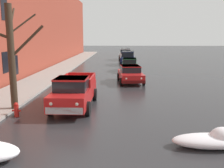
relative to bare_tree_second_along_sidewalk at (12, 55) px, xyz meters
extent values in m
cube|color=gray|center=(-1.53, 9.31, -2.82)|extent=(3.07, 80.00, 0.14)
cube|color=brown|center=(-3.56, 9.31, 2.73)|extent=(0.60, 80.00, 11.24)
cube|color=black|center=(-3.27, 6.50, -1.02)|extent=(0.08, 1.10, 1.60)
cube|color=black|center=(-3.27, 8.33, -1.43)|extent=(0.08, 1.10, 1.60)
cube|color=black|center=(-3.27, 6.95, 2.91)|extent=(0.08, 1.10, 1.60)
ellipsoid|color=white|center=(8.64, -4.34, -2.66)|extent=(2.69, 1.04, 0.47)
ellipsoid|color=white|center=(9.04, -4.35, -2.52)|extent=(0.89, 0.74, 0.74)
cylinder|color=#382B1E|center=(-0.02, -0.03, -0.18)|extent=(0.35, 0.35, 5.42)
cylinder|color=#382B1E|center=(-0.12, 0.57, 1.78)|extent=(0.31, 1.29, 1.30)
cylinder|color=#382B1E|center=(0.55, 0.27, 1.57)|extent=(1.23, 0.69, 1.04)
cylinder|color=#382B1E|center=(0.75, 0.17, 0.69)|extent=(1.68, 0.54, 1.65)
cube|color=red|center=(2.99, 0.77, -2.15)|extent=(1.87, 5.27, 0.76)
cube|color=black|center=(2.98, 0.04, -1.45)|extent=(1.61, 1.70, 0.64)
cube|color=red|center=(2.98, 0.04, -1.17)|extent=(1.65, 1.75, 0.08)
cube|color=red|center=(3.86, 1.81, -1.55)|extent=(0.13, 2.52, 0.44)
cube|color=red|center=(2.15, 1.83, -1.55)|extent=(0.13, 2.52, 0.44)
cube|color=red|center=(3.02, 3.35, -1.55)|extent=(1.71, 0.12, 0.44)
cube|color=#B7B7BC|center=(2.96, -1.79, -2.35)|extent=(1.72, 0.14, 0.32)
sphere|color=white|center=(3.55, -1.84, -2.03)|extent=(0.16, 0.16, 0.16)
sphere|color=white|center=(2.37, -1.83, -2.03)|extent=(0.16, 0.16, 0.16)
cylinder|color=black|center=(3.90, -0.81, -2.53)|extent=(0.23, 0.72, 0.72)
cylinder|color=black|center=(2.05, -0.79, -2.53)|extent=(0.23, 0.72, 0.72)
cylinder|color=black|center=(3.94, 2.34, -2.53)|extent=(0.23, 0.72, 0.72)
cylinder|color=black|center=(2.09, 2.36, -2.53)|extent=(0.23, 0.72, 0.72)
cube|color=red|center=(6.33, 8.56, -2.29)|extent=(2.13, 4.37, 0.60)
cube|color=black|center=(6.31, 8.77, -1.73)|extent=(1.71, 2.32, 0.52)
cube|color=red|center=(6.31, 8.77, -1.50)|extent=(1.74, 2.37, 0.06)
cube|color=#520B0B|center=(6.51, 6.50, -2.47)|extent=(1.74, 0.27, 0.22)
cube|color=#520B0B|center=(6.15, 10.61, -2.47)|extent=(1.74, 0.27, 0.22)
cylinder|color=black|center=(7.34, 7.33, -2.59)|extent=(0.23, 0.61, 0.60)
cylinder|color=black|center=(5.54, 7.17, -2.59)|extent=(0.23, 0.61, 0.60)
cylinder|color=black|center=(7.11, 9.94, -2.59)|extent=(0.23, 0.61, 0.60)
cylinder|color=black|center=(5.31, 9.78, -2.59)|extent=(0.23, 0.61, 0.60)
sphere|color=silver|center=(7.08, 6.52, -2.21)|extent=(0.14, 0.14, 0.14)
sphere|color=silver|center=(5.94, 6.42, -2.21)|extent=(0.14, 0.14, 0.14)
cube|color=#1E5633|center=(6.51, 15.72, -2.29)|extent=(1.79, 4.25, 0.60)
cube|color=black|center=(6.52, 15.93, -1.73)|extent=(1.49, 2.23, 0.52)
cube|color=#1E5633|center=(6.52, 15.93, -1.50)|extent=(1.52, 2.27, 0.06)
cube|color=black|center=(6.45, 13.67, -2.47)|extent=(1.62, 0.17, 0.22)
cube|color=black|center=(6.58, 17.77, -2.47)|extent=(1.62, 0.17, 0.22)
cylinder|color=black|center=(7.32, 14.39, -2.59)|extent=(0.20, 0.61, 0.60)
cylinder|color=black|center=(5.63, 14.45, -2.59)|extent=(0.20, 0.61, 0.60)
cylinder|color=black|center=(7.40, 17.00, -2.59)|extent=(0.20, 0.61, 0.60)
cylinder|color=black|center=(5.71, 17.05, -2.59)|extent=(0.20, 0.61, 0.60)
sphere|color=silver|center=(6.98, 13.63, -2.21)|extent=(0.14, 0.14, 0.14)
sphere|color=silver|center=(5.91, 13.66, -2.21)|extent=(0.14, 0.14, 0.14)
cube|color=navy|center=(6.50, 22.14, -2.15)|extent=(2.04, 4.34, 0.80)
cube|color=black|center=(6.50, 22.18, -1.41)|extent=(1.72, 3.06, 0.68)
cube|color=navy|center=(6.50, 22.18, -1.10)|extent=(1.76, 3.12, 0.06)
cube|color=black|center=(6.39, 20.07, -2.43)|extent=(1.78, 0.21, 0.22)
cube|color=black|center=(6.61, 24.22, -2.43)|extent=(1.78, 0.21, 0.22)
cylinder|color=black|center=(7.36, 20.78, -2.55)|extent=(0.22, 0.69, 0.68)
cylinder|color=black|center=(5.50, 20.87, -2.55)|extent=(0.22, 0.69, 0.68)
cylinder|color=black|center=(7.50, 23.41, -2.55)|extent=(0.22, 0.69, 0.68)
cylinder|color=black|center=(5.64, 23.51, -2.55)|extent=(0.22, 0.69, 0.68)
sphere|color=silver|center=(6.98, 20.01, -2.07)|extent=(0.14, 0.14, 0.14)
sphere|color=silver|center=(5.80, 20.07, -2.07)|extent=(0.14, 0.14, 0.14)
cube|color=silver|center=(6.27, 29.24, -2.15)|extent=(1.89, 4.27, 0.80)
cube|color=black|center=(6.27, 29.29, -1.41)|extent=(1.61, 3.00, 0.68)
cube|color=silver|center=(6.27, 29.29, -1.10)|extent=(1.65, 3.06, 0.06)
cube|color=slate|center=(6.32, 27.18, -2.43)|extent=(1.76, 0.16, 0.22)
cube|color=slate|center=(6.22, 31.31, -2.43)|extent=(1.76, 0.16, 0.22)
cylinder|color=black|center=(7.21, 27.95, -2.55)|extent=(0.20, 0.68, 0.68)
cylinder|color=black|center=(5.38, 27.91, -2.55)|extent=(0.20, 0.68, 0.68)
cylinder|color=black|center=(7.15, 30.58, -2.55)|extent=(0.20, 0.68, 0.68)
cylinder|color=black|center=(5.32, 30.53, -2.55)|extent=(0.20, 0.68, 0.68)
sphere|color=silver|center=(6.90, 27.16, -2.07)|extent=(0.14, 0.14, 0.14)
sphere|color=silver|center=(5.74, 27.13, -2.07)|extent=(0.14, 0.14, 0.14)
cylinder|color=#B21E19|center=(0.47, -1.06, -2.62)|extent=(0.22, 0.22, 0.55)
sphere|color=#B21E19|center=(0.47, -1.06, -2.29)|extent=(0.21, 0.21, 0.21)
cylinder|color=#B21E19|center=(0.31, -1.06, -2.59)|extent=(0.10, 0.09, 0.09)
cylinder|color=#B21E19|center=(0.63, -1.06, -2.59)|extent=(0.10, 0.09, 0.09)
camera|label=1|loc=(5.46, -13.10, 0.97)|focal=42.03mm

